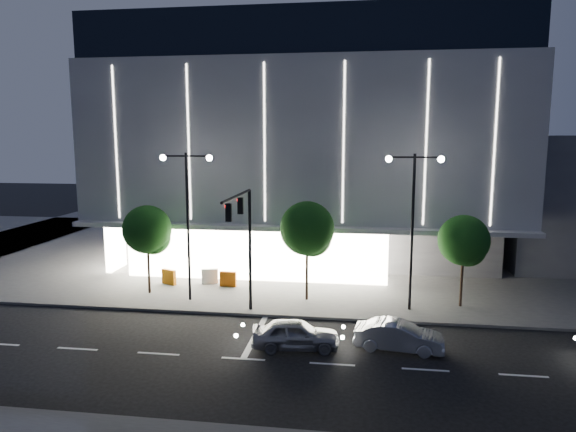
# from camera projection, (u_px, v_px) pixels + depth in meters

# --- Properties ---
(ground) EXTENTS (160.00, 160.00, 0.00)m
(ground) POSITION_uv_depth(u_px,v_px,m) (210.00, 343.00, 24.83)
(ground) COLOR black
(ground) RESTS_ON ground
(sidewalk_museum) EXTENTS (70.00, 40.00, 0.15)m
(sidewalk_museum) POSITION_uv_depth(u_px,v_px,m) (336.00, 244.00, 47.63)
(sidewalk_museum) COLOR #474747
(sidewalk_museum) RESTS_ON ground
(museum) EXTENTS (30.00, 25.80, 18.00)m
(museum) POSITION_uv_depth(u_px,v_px,m) (313.00, 144.00, 44.85)
(museum) COLOR #4C4C51
(museum) RESTS_ON ground
(traffic_mast) EXTENTS (0.33, 5.89, 7.07)m
(traffic_mast) POSITION_uv_depth(u_px,v_px,m) (244.00, 230.00, 27.20)
(traffic_mast) COLOR black
(traffic_mast) RESTS_ON ground
(street_lamp_west) EXTENTS (3.16, 0.36, 9.00)m
(street_lamp_west) POSITION_uv_depth(u_px,v_px,m) (187.00, 205.00, 30.21)
(street_lamp_west) COLOR black
(street_lamp_west) RESTS_ON ground
(street_lamp_east) EXTENTS (3.16, 0.36, 9.00)m
(street_lamp_east) POSITION_uv_depth(u_px,v_px,m) (413.00, 209.00, 28.43)
(street_lamp_east) COLOR black
(street_lamp_east) RESTS_ON ground
(tree_left) EXTENTS (3.02, 3.02, 5.72)m
(tree_left) POSITION_uv_depth(u_px,v_px,m) (148.00, 232.00, 31.90)
(tree_left) COLOR black
(tree_left) RESTS_ON ground
(tree_mid) EXTENTS (3.25, 3.25, 6.15)m
(tree_mid) POSITION_uv_depth(u_px,v_px,m) (308.00, 231.00, 30.49)
(tree_mid) COLOR black
(tree_mid) RESTS_ON ground
(tree_right) EXTENTS (2.91, 2.91, 5.51)m
(tree_right) POSITION_uv_depth(u_px,v_px,m) (464.00, 243.00, 29.33)
(tree_right) COLOR black
(tree_right) RESTS_ON ground
(car_lead) EXTENTS (4.29, 2.09, 1.41)m
(car_lead) POSITION_uv_depth(u_px,v_px,m) (296.00, 334.00, 24.11)
(car_lead) COLOR #93959A
(car_lead) RESTS_ON ground
(car_second) EXTENTS (4.28, 1.98, 1.36)m
(car_second) POSITION_uv_depth(u_px,v_px,m) (399.00, 336.00, 23.96)
(car_second) COLOR silver
(car_second) RESTS_ON ground
(barrier_a) EXTENTS (1.10, 0.68, 1.00)m
(barrier_a) POSITION_uv_depth(u_px,v_px,m) (169.00, 277.00, 34.24)
(barrier_a) COLOR #CC660B
(barrier_a) RESTS_ON sidewalk_museum
(barrier_b) EXTENTS (1.13, 0.55, 1.00)m
(barrier_b) POSITION_uv_depth(u_px,v_px,m) (210.00, 276.00, 34.44)
(barrier_b) COLOR silver
(barrier_b) RESTS_ON sidewalk_museum
(barrier_c) EXTENTS (1.12, 0.33, 1.00)m
(barrier_c) POSITION_uv_depth(u_px,v_px,m) (228.00, 279.00, 33.73)
(barrier_c) COLOR #C6570B
(barrier_c) RESTS_ON sidewalk_museum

